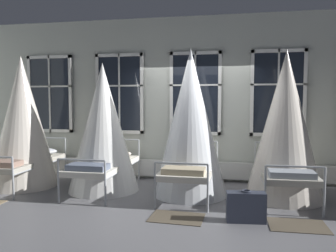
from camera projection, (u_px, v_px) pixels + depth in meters
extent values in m
plane|color=slate|center=(188.00, 194.00, 6.36)|extent=(22.83, 22.83, 0.00)
cube|color=#B2B7AD|center=(196.00, 99.00, 7.43)|extent=(12.41, 0.10, 3.59)
cube|color=black|center=(50.00, 94.00, 7.96)|extent=(1.12, 0.02, 1.81)
cube|color=silver|center=(51.00, 131.00, 8.02)|extent=(1.12, 0.06, 0.07)
cube|color=silver|center=(49.00, 57.00, 7.89)|extent=(1.12, 0.06, 0.07)
cube|color=silver|center=(30.00, 94.00, 8.06)|extent=(0.07, 0.06, 1.81)
cube|color=silver|center=(71.00, 94.00, 7.86)|extent=(0.07, 0.06, 1.81)
cube|color=silver|center=(50.00, 94.00, 7.96)|extent=(0.04, 0.06, 1.81)
cube|color=silver|center=(50.00, 86.00, 7.95)|extent=(1.12, 0.06, 0.04)
cube|color=black|center=(120.00, 94.00, 7.63)|extent=(1.12, 0.02, 1.81)
cube|color=silver|center=(120.00, 132.00, 7.70)|extent=(1.12, 0.06, 0.07)
cube|color=silver|center=(119.00, 55.00, 7.57)|extent=(1.12, 0.06, 0.07)
cube|color=silver|center=(98.00, 94.00, 7.73)|extent=(0.07, 0.06, 1.81)
cube|color=silver|center=(142.00, 94.00, 7.54)|extent=(0.07, 0.06, 1.81)
cube|color=silver|center=(120.00, 94.00, 7.63)|extent=(0.04, 0.06, 1.81)
cube|color=silver|center=(119.00, 86.00, 7.62)|extent=(1.12, 0.06, 0.04)
cube|color=black|center=(195.00, 93.00, 7.31)|extent=(1.12, 0.02, 1.81)
cube|color=silver|center=(195.00, 133.00, 7.37)|extent=(1.12, 0.06, 0.07)
cube|color=silver|center=(195.00, 53.00, 7.25)|extent=(1.12, 0.06, 0.07)
cube|color=silver|center=(171.00, 94.00, 7.41)|extent=(0.07, 0.06, 1.81)
cube|color=silver|center=(220.00, 93.00, 7.21)|extent=(0.07, 0.06, 1.81)
cube|color=silver|center=(195.00, 93.00, 7.31)|extent=(0.04, 0.06, 1.81)
cube|color=silver|center=(195.00, 85.00, 7.30)|extent=(1.12, 0.06, 0.04)
cube|color=black|center=(278.00, 93.00, 6.99)|extent=(1.12, 0.02, 1.81)
cube|color=silver|center=(277.00, 135.00, 7.05)|extent=(1.12, 0.06, 0.07)
cube|color=silver|center=(279.00, 51.00, 6.92)|extent=(1.12, 0.06, 0.07)
cube|color=silver|center=(252.00, 93.00, 7.08)|extent=(0.07, 0.06, 1.81)
cube|color=silver|center=(305.00, 93.00, 6.89)|extent=(0.07, 0.06, 1.81)
cube|color=silver|center=(278.00, 93.00, 6.99)|extent=(0.04, 0.06, 1.81)
cube|color=silver|center=(278.00, 84.00, 6.97)|extent=(1.12, 0.06, 0.04)
cube|color=silver|center=(195.00, 169.00, 7.41)|extent=(7.51, 0.10, 0.36)
cylinder|color=#9EA3A8|center=(32.00, 156.00, 7.99)|extent=(0.04, 0.04, 0.89)
cylinder|color=#9EA3A8|center=(66.00, 157.00, 7.83)|extent=(0.04, 0.04, 0.89)
cylinder|color=#9EA3A8|center=(13.00, 179.00, 5.94)|extent=(0.04, 0.04, 0.76)
cylinder|color=#9EA3A8|center=(5.00, 164.00, 7.04)|extent=(0.04, 1.93, 0.03)
cylinder|color=#9EA3A8|center=(43.00, 165.00, 6.88)|extent=(0.04, 1.93, 0.03)
cylinder|color=#9EA3A8|center=(48.00, 138.00, 7.87)|extent=(0.86, 0.03, 0.03)
cube|color=#B7B2A3|center=(24.00, 162.00, 6.96)|extent=(0.88, 1.95, 0.10)
ellipsoid|color=silver|center=(43.00, 151.00, 7.66)|extent=(0.66, 0.40, 0.14)
cube|color=gray|center=(1.00, 163.00, 6.26)|extent=(0.70, 0.36, 0.10)
cone|color=silver|center=(23.00, 121.00, 6.90)|extent=(1.38, 1.38, 2.68)
cylinder|color=#9EA3A8|center=(103.00, 159.00, 7.65)|extent=(0.04, 0.04, 0.89)
cylinder|color=#9EA3A8|center=(139.00, 160.00, 7.48)|extent=(0.04, 0.04, 0.89)
cylinder|color=#9EA3A8|center=(58.00, 181.00, 5.78)|extent=(0.04, 0.04, 0.76)
cylinder|color=#9EA3A8|center=(105.00, 184.00, 5.60)|extent=(0.04, 0.04, 0.76)
cylinder|color=#9EA3A8|center=(84.00, 167.00, 6.71)|extent=(0.07, 1.93, 0.03)
cylinder|color=#9EA3A8|center=(124.00, 169.00, 6.54)|extent=(0.07, 1.93, 0.03)
cylinder|color=#9EA3A8|center=(120.00, 139.00, 7.53)|extent=(0.86, 0.05, 0.03)
cylinder|color=#9EA3A8|center=(81.00, 160.00, 5.66)|extent=(0.86, 0.05, 0.03)
cube|color=silver|center=(104.00, 165.00, 6.62)|extent=(0.91, 1.96, 0.10)
ellipsoid|color=beige|center=(117.00, 153.00, 7.32)|extent=(0.66, 0.41, 0.14)
cube|color=slate|center=(88.00, 167.00, 5.93)|extent=(0.71, 0.37, 0.10)
cone|color=white|center=(103.00, 127.00, 6.57)|extent=(1.38, 1.38, 2.49)
cylinder|color=#9EA3A8|center=(177.00, 161.00, 7.34)|extent=(0.04, 0.04, 0.89)
cylinder|color=#9EA3A8|center=(217.00, 163.00, 7.15)|extent=(0.04, 0.04, 0.89)
cylinder|color=#9EA3A8|center=(155.00, 186.00, 5.47)|extent=(0.04, 0.04, 0.76)
cylinder|color=#9EA3A8|center=(208.00, 189.00, 5.28)|extent=(0.04, 0.04, 0.76)
cylinder|color=#9EA3A8|center=(168.00, 170.00, 6.40)|extent=(0.09, 1.93, 0.03)
cylinder|color=#9EA3A8|center=(213.00, 172.00, 6.21)|extent=(0.09, 1.93, 0.03)
cylinder|color=#9EA3A8|center=(197.00, 141.00, 7.21)|extent=(0.86, 0.06, 0.03)
cylinder|color=#9EA3A8|center=(181.00, 163.00, 5.34)|extent=(0.86, 0.06, 0.03)
cube|color=silver|center=(190.00, 168.00, 6.30)|extent=(0.93, 1.97, 0.10)
ellipsoid|color=beige|center=(195.00, 156.00, 7.00)|extent=(0.67, 0.42, 0.14)
cube|color=tan|center=(184.00, 171.00, 5.61)|extent=(0.71, 0.38, 0.10)
cone|color=white|center=(190.00, 122.00, 6.24)|extent=(1.38, 1.38, 2.72)
cylinder|color=#9EA3A8|center=(255.00, 163.00, 7.08)|extent=(0.04, 0.04, 0.89)
cylinder|color=#9EA3A8|center=(298.00, 165.00, 6.93)|extent=(0.04, 0.04, 0.89)
cylinder|color=#9EA3A8|center=(265.00, 190.00, 5.19)|extent=(0.04, 0.04, 0.76)
cylinder|color=#9EA3A8|center=(324.00, 193.00, 5.05)|extent=(0.04, 0.04, 0.76)
cylinder|color=#9EA3A8|center=(259.00, 173.00, 6.13)|extent=(0.07, 1.93, 0.03)
cylinder|color=#9EA3A8|center=(309.00, 175.00, 5.99)|extent=(0.07, 1.93, 0.03)
cylinder|color=#9EA3A8|center=(277.00, 143.00, 6.97)|extent=(0.86, 0.05, 0.03)
cylinder|color=#9EA3A8|center=(295.00, 167.00, 5.09)|extent=(0.86, 0.05, 0.03)
cube|color=#B7B2A3|center=(284.00, 171.00, 6.06)|extent=(0.91, 1.96, 0.10)
ellipsoid|color=silver|center=(278.00, 158.00, 6.76)|extent=(0.66, 0.41, 0.14)
cube|color=#8C939E|center=(292.00, 174.00, 5.36)|extent=(0.71, 0.37, 0.10)
cone|color=silver|center=(285.00, 125.00, 6.00)|extent=(1.38, 1.38, 2.66)
cube|color=brown|center=(177.00, 218.00, 5.06)|extent=(0.83, 0.60, 0.01)
cube|color=brown|center=(298.00, 226.00, 4.73)|extent=(0.81, 0.57, 0.01)
cube|color=#2D3342|center=(246.00, 207.00, 4.88)|extent=(0.58, 0.26, 0.44)
cube|color=tan|center=(245.00, 205.00, 4.98)|extent=(0.50, 0.06, 0.03)
torus|color=#2D3342|center=(246.00, 191.00, 4.86)|extent=(0.16, 0.16, 0.02)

